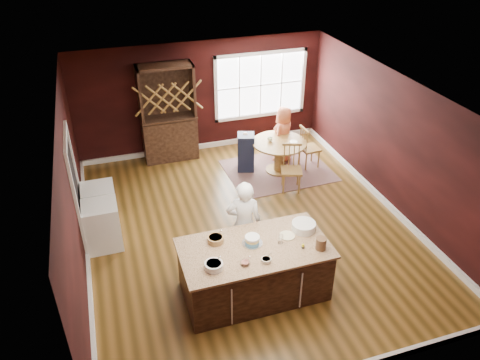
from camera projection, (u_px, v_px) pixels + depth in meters
name	position (u px, v px, depth m)	size (l,w,h in m)	color
room_shell	(248.00, 166.00, 8.35)	(7.00, 7.00, 7.00)	brown
window	(260.00, 85.00, 11.48)	(2.36, 0.10, 1.66)	white
doorway	(77.00, 192.00, 8.23)	(0.08, 1.26, 2.13)	white
kitchen_island	(254.00, 271.00, 7.35)	(2.29, 1.20, 0.92)	black
dining_table	(279.00, 150.00, 10.61)	(1.23, 1.23, 0.75)	brown
baker	(244.00, 224.00, 7.79)	(0.59, 0.39, 1.62)	white
layer_cake	(252.00, 240.00, 7.15)	(0.32, 0.32, 0.13)	white
bowl_blue	(214.00, 266.00, 6.67)	(0.27, 0.27, 0.10)	white
bowl_yellow	(216.00, 239.00, 7.19)	(0.26, 0.26, 0.10)	#A27136
bowl_pink	(245.00, 263.00, 6.76)	(0.14, 0.14, 0.05)	silver
bowl_olive	(266.00, 260.00, 6.81)	(0.15, 0.15, 0.06)	#F2E8BC
drinking_glass	(281.00, 239.00, 7.15)	(0.08, 0.08, 0.16)	white
dinner_plate	(287.00, 236.00, 7.33)	(0.25, 0.25, 0.02)	#F4F0BE
white_tub	(304.00, 226.00, 7.44)	(0.38, 0.38, 0.13)	white
stoneware_crock	(321.00, 244.00, 7.03)	(0.16, 0.16, 0.19)	brown
toy_figurine	(303.00, 246.00, 7.07)	(0.05, 0.05, 0.08)	yellow
rug	(278.00, 170.00, 10.89)	(2.35, 1.82, 0.01)	brown
chair_east	(310.00, 147.00, 10.82)	(0.43, 0.41, 1.02)	brown
chair_south	(292.00, 169.00, 9.94)	(0.44, 0.42, 1.04)	brown
chair_north	(277.00, 134.00, 11.40)	(0.42, 0.40, 1.00)	brown
seated_woman	(283.00, 134.00, 10.98)	(0.67, 0.43, 1.36)	#D1673E
high_chair	(246.00, 152.00, 10.71)	(0.38, 0.38, 0.93)	#19223A
toddler	(243.00, 137.00, 10.56)	(0.18, 0.14, 0.26)	#8CA5BF
table_plate	(293.00, 142.00, 10.49)	(0.18, 0.18, 0.01)	beige
table_cup	(270.00, 139.00, 10.50)	(0.12, 0.12, 0.10)	white
hutch	(168.00, 114.00, 10.83)	(1.26, 0.53, 2.32)	#3F2915
washer	(103.00, 226.00, 8.36)	(0.61, 0.59, 0.88)	white
dryer	(100.00, 206.00, 8.88)	(0.60, 0.58, 0.87)	silver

